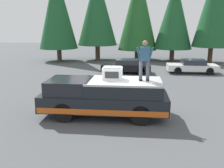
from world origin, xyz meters
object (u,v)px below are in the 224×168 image
person_on_truck_bed (145,59)px  parked_car_black (126,66)px  pickup_truck (104,97)px  parked_car_white (192,66)px  compressor_unit (112,73)px

person_on_truck_bed → parked_car_black: (10.11, 1.19, -1.97)m
pickup_truck → parked_car_white: bearing=-29.6°
parked_car_black → parked_car_white: bearing=-84.5°
compressor_unit → parked_car_black: size_ratio=0.20×
compressor_unit → parked_car_white: 12.11m
compressor_unit → parked_car_black: (10.05, -0.17, -1.35)m
pickup_truck → person_on_truck_bed: bearing=-88.0°
parked_car_black → compressor_unit: bearing=179.0°
person_on_truck_bed → parked_car_white: (10.64, -4.37, -1.97)m
pickup_truck → parked_car_white: 12.31m
compressor_unit → parked_car_white: (10.58, -5.73, -1.35)m
person_on_truck_bed → parked_car_black: size_ratio=0.41×
compressor_unit → parked_car_black: 10.14m
pickup_truck → parked_car_white: size_ratio=1.35×
person_on_truck_bed → parked_car_black: 10.37m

